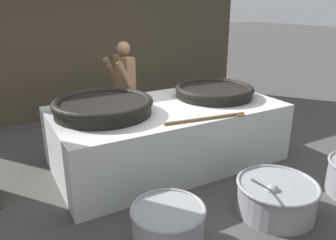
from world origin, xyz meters
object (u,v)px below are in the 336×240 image
object	(u,v)px
giant_wok_near	(103,106)
giant_wok_far	(214,91)
prep_bowl_vegetables	(276,196)
prep_bowl_meat	(168,224)
cook	(125,87)

from	to	relation	value
giant_wok_near	giant_wok_far	distance (m)	1.81
prep_bowl_vegetables	prep_bowl_meat	distance (m)	1.33
giant_wok_far	giant_wok_near	bearing A→B (deg)	179.06
prep_bowl_vegetables	giant_wok_far	bearing A→B (deg)	75.98
giant_wok_far	prep_bowl_meat	world-z (taller)	giant_wok_far
giant_wok_near	prep_bowl_vegetables	distance (m)	2.42
prep_bowl_meat	prep_bowl_vegetables	bearing A→B (deg)	-6.20
cook	prep_bowl_meat	bearing A→B (deg)	70.39
prep_bowl_vegetables	prep_bowl_meat	xyz separation A→B (m)	(-1.33, 0.14, 0.01)
giant_wok_near	prep_bowl_vegetables	xyz separation A→B (m)	(1.35, -1.86, -0.77)
prep_bowl_meat	giant_wok_far	bearing A→B (deg)	43.35
giant_wok_far	cook	distance (m)	1.57
cook	prep_bowl_vegetables	bearing A→B (deg)	96.04
giant_wok_far	prep_bowl_meat	bearing A→B (deg)	-136.65
giant_wok_near	cook	distance (m)	1.37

